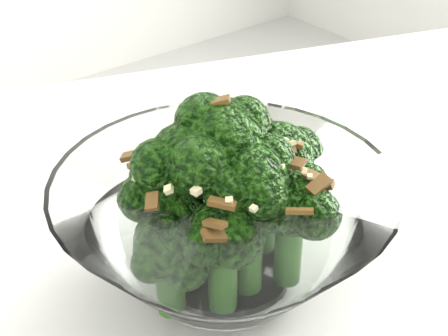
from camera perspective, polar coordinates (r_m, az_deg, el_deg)
table at (r=0.59m, az=8.32°, el=-13.23°), size 1.40×1.15×0.75m
broccoli_dish at (r=0.49m, az=0.07°, el=-4.09°), size 0.24×0.24×0.15m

